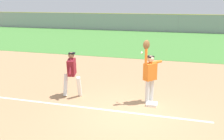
# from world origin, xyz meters

# --- Properties ---
(ground_plane) EXTENTS (78.17, 78.17, 0.00)m
(ground_plane) POSITION_xyz_m (0.00, 0.00, 0.00)
(ground_plane) COLOR tan
(outfield_grass) EXTENTS (53.57, 16.20, 0.01)m
(outfield_grass) POSITION_xyz_m (0.00, 16.49, 0.01)
(outfield_grass) COLOR #478438
(outfield_grass) RESTS_ON ground_plane
(chalk_foul_line) EXTENTS (12.00, 0.19, 0.01)m
(chalk_foul_line) POSITION_xyz_m (-3.50, 0.05, 0.00)
(chalk_foul_line) COLOR white
(chalk_foul_line) RESTS_ON ground_plane
(first_base) EXTENTS (0.39, 0.39, 0.08)m
(first_base) POSITION_xyz_m (0.50, 0.95, 0.04)
(first_base) COLOR white
(first_base) RESTS_ON ground_plane
(fielder) EXTENTS (0.63, 0.78, 2.28)m
(fielder) POSITION_xyz_m (0.35, 1.16, 1.12)
(fielder) COLOR silver
(fielder) RESTS_ON ground_plane
(runner) EXTENTS (0.82, 0.84, 1.72)m
(runner) POSITION_xyz_m (-2.54, 0.96, 1.00)
(runner) COLOR white
(runner) RESTS_ON ground_plane
(baseball) EXTENTS (0.07, 0.07, 0.07)m
(baseball) POSITION_xyz_m (0.05, 1.16, 1.81)
(baseball) COLOR white
(outfield_fence) EXTENTS (53.65, 0.08, 2.14)m
(outfield_fence) POSITION_xyz_m (0.00, 24.59, 1.07)
(outfield_fence) COLOR #93999E
(outfield_fence) RESTS_ON ground_plane
(parked_car_green) EXTENTS (4.42, 2.16, 1.25)m
(parked_car_green) POSITION_xyz_m (-12.32, 29.34, 0.67)
(parked_car_green) COLOR #1E6B33
(parked_car_green) RESTS_ON ground_plane
(parked_car_white) EXTENTS (4.45, 2.22, 1.25)m
(parked_car_white) POSITION_xyz_m (-6.82, 28.94, 0.67)
(parked_car_white) COLOR white
(parked_car_white) RESTS_ON ground_plane
(parked_car_silver) EXTENTS (4.47, 2.24, 1.25)m
(parked_car_silver) POSITION_xyz_m (-0.69, 28.80, 0.67)
(parked_car_silver) COLOR #B7B7BC
(parked_car_silver) RESTS_ON ground_plane
(parked_car_black) EXTENTS (4.54, 2.39, 1.25)m
(parked_car_black) POSITION_xyz_m (4.89, 28.72, 0.67)
(parked_car_black) COLOR black
(parked_car_black) RESTS_ON ground_plane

